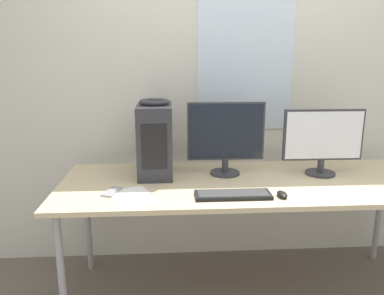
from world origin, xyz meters
TOP-DOWN VIEW (x-y plane):
  - wall_back at (0.00, 0.98)m, footprint 8.00×0.07m
  - desk at (0.00, 0.42)m, footprint 2.32×0.85m
  - pc_tower at (-0.58, 0.60)m, footprint 0.22×0.39m
  - headphones at (-0.58, 0.60)m, footprint 0.19×0.19m
  - monitor_main at (-0.13, 0.57)m, footprint 0.49×0.19m
  - monitor_right_near at (0.49, 0.52)m, footprint 0.52×0.19m
  - keyboard at (-0.14, 0.16)m, footprint 0.42×0.14m
  - mouse at (0.13, 0.14)m, footprint 0.05×0.10m
  - cell_phone at (-0.81, 0.27)m, footprint 0.11×0.17m
  - paper_sheet_left at (-0.69, 0.20)m, footprint 0.31×0.35m

SIDE VIEW (x-z plane):
  - desk at x=0.00m, z-range 0.34..1.11m
  - paper_sheet_left at x=-0.69m, z-range 0.77..0.77m
  - cell_phone at x=-0.81m, z-range 0.77..0.78m
  - keyboard at x=-0.14m, z-range 0.77..0.80m
  - mouse at x=0.13m, z-range 0.77..0.80m
  - pc_tower at x=-0.58m, z-range 0.77..1.23m
  - monitor_right_near at x=0.49m, z-range 0.79..1.22m
  - monitor_main at x=-0.13m, z-range 0.79..1.26m
  - headphones at x=-0.58m, z-range 1.23..1.26m
  - wall_back at x=0.00m, z-range 0.00..2.70m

